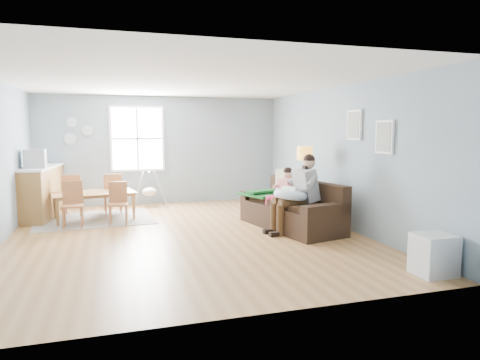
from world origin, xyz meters
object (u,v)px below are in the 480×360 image
object	(u,v)px
toddler	(284,187)
dining_table	(95,206)
chair_ne	(113,191)
counter	(41,191)
baby_swing	(150,191)
chair_nw	(72,193)
floor_lamp	(305,160)
storage_cube	(433,255)
sofa	(293,211)
chair_se	(118,201)
monitor	(35,159)
father	(298,191)
chair_sw	(73,201)

from	to	relation	value
toddler	dining_table	world-z (taller)	toddler
toddler	chair_ne	world-z (taller)	toddler
counter	baby_swing	xyz separation A→B (m)	(2.33, 0.60, -0.17)
chair_nw	counter	world-z (taller)	counter
floor_lamp	storage_cube	xyz separation A→B (m)	(0.22, -3.40, -1.01)
chair_ne	baby_swing	xyz separation A→B (m)	(0.86, 0.63, -0.12)
sofa	chair_se	bearing A→B (deg)	157.17
storage_cube	baby_swing	size ratio (longest dim) A/B	0.60
floor_lamp	dining_table	size ratio (longest dim) A/B	0.94
dining_table	baby_swing	world-z (taller)	baby_swing
sofa	baby_swing	xyz separation A→B (m)	(-2.43, 3.12, 0.07)
floor_lamp	storage_cube	distance (m)	3.55
floor_lamp	monitor	world-z (taller)	floor_lamp
chair_nw	chair_ne	size ratio (longest dim) A/B	1.01
dining_table	counter	world-z (taller)	counter
counter	monitor	bearing A→B (deg)	-93.92
father	chair_nw	distance (m)	4.92
storage_cube	chair_nw	size ratio (longest dim) A/B	0.59
chair_sw	baby_swing	bearing A→B (deg)	48.77
toddler	chair_se	distance (m)	3.29
storage_cube	chair_nw	xyz separation A→B (m)	(-4.76, 5.42, 0.25)
chair_sw	baby_swing	distance (m)	2.44
father	dining_table	xyz separation A→B (m)	(-3.59, 2.23, -0.48)
baby_swing	toddler	bearing A→B (deg)	-51.82
father	chair_nw	xyz separation A→B (m)	(-4.06, 2.77, -0.25)
baby_swing	father	bearing A→B (deg)	-55.72
storage_cube	chair_nw	bearing A→B (deg)	131.30
dining_table	chair_sw	world-z (taller)	chair_sw
toddler	chair_se	bearing A→B (deg)	159.43
floor_lamp	chair_ne	world-z (taller)	floor_lamp
toddler	dining_table	bearing A→B (deg)	154.36
sofa	toddler	xyz separation A→B (m)	(-0.13, 0.19, 0.45)
chair_ne	monitor	xyz separation A→B (m)	(-1.50, -0.34, 0.78)
chair_sw	monitor	world-z (taller)	monitor
chair_nw	sofa	bearing A→B (deg)	-30.45
sofa	monitor	distance (m)	5.34
counter	monitor	xyz separation A→B (m)	(-0.03, -0.37, 0.73)
sofa	monitor	bearing A→B (deg)	155.83
sofa	counter	distance (m)	5.39
chair_se	baby_swing	world-z (taller)	baby_swing
counter	monitor	distance (m)	0.82
chair_ne	toddler	bearing A→B (deg)	-36.00
chair_se	baby_swing	xyz separation A→B (m)	(0.77, 1.78, -0.08)
sofa	chair_nw	distance (m)	4.80
storage_cube	chair_ne	bearing A→B (deg)	125.55
chair_se	floor_lamp	bearing A→B (deg)	-14.49
toddler	counter	bearing A→B (deg)	153.35
father	baby_swing	xyz separation A→B (m)	(-2.36, 3.46, -0.38)
chair_nw	chair_sw	bearing A→B (deg)	-85.09
storage_cube	dining_table	size ratio (longest dim) A/B	0.33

